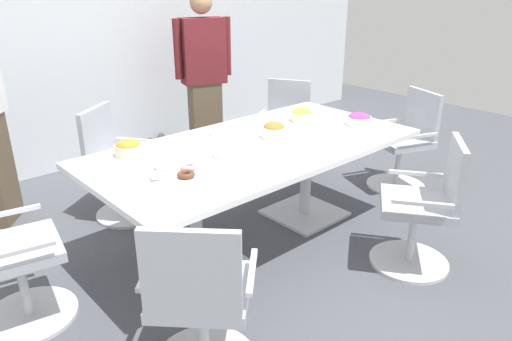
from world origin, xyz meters
name	(u,v)px	position (x,y,z in m)	size (l,w,h in m)	color
ground_plane	(256,237)	(0.00, 0.00, -0.01)	(10.00, 10.00, 0.01)	#4C4F56
back_wall	(97,26)	(0.00, 2.40, 1.40)	(8.00, 0.10, 2.80)	silver
conference_table	(256,161)	(0.00, 0.00, 0.63)	(2.40, 1.20, 0.75)	white
office_chair_0	(284,133)	(1.12, 0.82, 0.41)	(0.73, 0.73, 0.91)	silver
office_chair_1	(119,169)	(-0.58, 1.03, 0.41)	(0.75, 0.75, 0.91)	silver
office_chair_2	(7,261)	(-1.67, 0.20, 0.41)	(0.63, 0.63, 0.91)	silver
office_chair_3	(200,307)	(-1.11, -0.83, 0.41)	(0.76, 0.76, 0.91)	silver
office_chair_4	(424,212)	(0.58, -1.03, 0.41)	(0.75, 0.75, 0.91)	silver
office_chair_5	(405,146)	(1.67, -0.21, 0.41)	(0.70, 0.70, 0.91)	silver
person_standing_1	(204,76)	(0.76, 1.66, 0.91)	(0.61, 0.34, 1.74)	brown
snack_bowl_chips_yellow	(302,115)	(0.68, 0.19, 0.80)	(0.18, 0.18, 0.11)	beige
snack_bowl_pretzels	(274,130)	(0.20, 0.03, 0.81)	(0.17, 0.17, 0.12)	white
snack_bowl_candy_mix	(359,119)	(0.94, -0.20, 0.80)	(0.20, 0.20, 0.10)	white
snack_bowl_chips_orange	(128,148)	(-0.78, 0.41, 0.80)	(0.19, 0.19, 0.11)	beige
donut_platter	(174,172)	(-0.74, -0.08, 0.77)	(0.32, 0.32, 0.04)	white
plate_stack	(229,154)	(-0.29, -0.05, 0.77)	(0.21, 0.21, 0.03)	white
napkin_pile	(218,131)	(-0.05, 0.37, 0.78)	(0.15, 0.15, 0.05)	white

